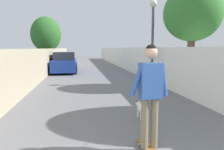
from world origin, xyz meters
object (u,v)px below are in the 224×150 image
at_px(tree_left_mid, 46,34).
at_px(skateboard, 149,148).
at_px(tree_right_far, 192,14).
at_px(person_skateboarder, 150,88).
at_px(lamp_post, 153,27).
at_px(car_near, 65,63).
at_px(dog, 141,108).

relative_size(tree_left_mid, skateboard, 5.72).
xyz_separation_m(tree_right_far, person_skateboarder, (-5.41, 3.72, -2.14)).
xyz_separation_m(lamp_post, car_near, (6.60, 4.55, -2.10)).
height_order(tree_left_mid, dog, tree_left_mid).
xyz_separation_m(skateboard, dog, (1.77, -0.38, 0.21)).
bearing_deg(person_skateboarder, tree_right_far, -34.52).
xyz_separation_m(dog, car_near, (11.27, 2.64, 0.44)).
relative_size(lamp_post, dog, 1.98).
xyz_separation_m(lamp_post, skateboard, (-6.44, 2.30, -2.74)).
bearing_deg(car_near, lamp_post, -145.39).
relative_size(lamp_post, car_near, 0.96).
height_order(tree_right_far, person_skateboarder, tree_right_far).
relative_size(tree_right_far, dog, 2.21).
height_order(tree_right_far, dog, tree_right_far).
distance_m(tree_right_far, dog, 5.79).
relative_size(tree_right_far, person_skateboarder, 2.51).
xyz_separation_m(tree_left_mid, lamp_post, (-10.48, -6.43, -0.26)).
xyz_separation_m(tree_right_far, car_near, (7.62, 5.98, -2.57)).
relative_size(tree_left_mid, car_near, 1.10).
height_order(person_skateboarder, dog, person_skateboarder).
relative_size(skateboard, dog, 0.40).
bearing_deg(car_near, skateboard, -170.19).
distance_m(tree_left_mid, dog, 16.05).
bearing_deg(car_near, tree_left_mid, 25.80).
bearing_deg(tree_left_mid, lamp_post, -148.46).
relative_size(tree_right_far, skateboard, 5.56).
distance_m(tree_left_mid, tree_right_far, 13.93).
height_order(tree_left_mid, car_near, tree_left_mid).
xyz_separation_m(tree_right_far, lamp_post, (1.02, 1.42, -0.48)).
bearing_deg(skateboard, tree_right_far, -34.52).
bearing_deg(skateboard, tree_left_mid, 13.72).
height_order(tree_right_far, skateboard, tree_right_far).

